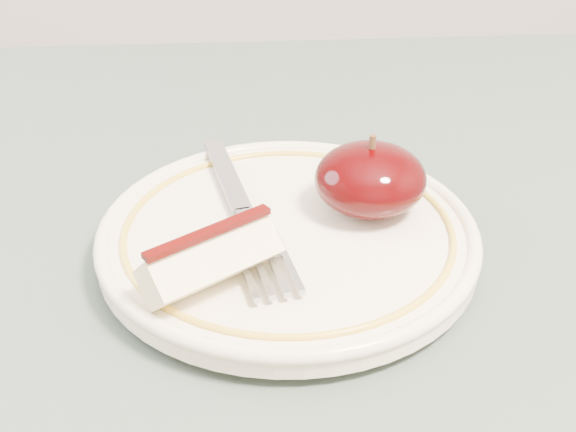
{
  "coord_description": "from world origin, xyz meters",
  "views": [
    {
      "loc": [
        0.03,
        -0.3,
        1.02
      ],
      "look_at": [
        0.06,
        0.09,
        0.78
      ],
      "focal_mm": 50.0,
      "sensor_mm": 36.0,
      "label": 1
    }
  ],
  "objects": [
    {
      "name": "fork",
      "position": [
        0.03,
        0.1,
        0.77
      ],
      "size": [
        0.05,
        0.18,
        0.0
      ],
      "rotation": [
        0.0,
        0.0,
        1.77
      ],
      "color": "#979A9F",
      "rests_on": "plate"
    },
    {
      "name": "plate",
      "position": [
        0.06,
        0.09,
        0.76
      ],
      "size": [
        0.22,
        0.22,
        0.02
      ],
      "color": "#F3EBCC",
      "rests_on": "table"
    },
    {
      "name": "apple_wedge",
      "position": [
        0.02,
        0.04,
        0.78
      ],
      "size": [
        0.08,
        0.07,
        0.04
      ],
      "rotation": [
        0.0,
        0.0,
        0.59
      ],
      "color": "#FFF3BB",
      "rests_on": "plate"
    },
    {
      "name": "apple_half",
      "position": [
        0.11,
        0.11,
        0.79
      ],
      "size": [
        0.07,
        0.06,
        0.05
      ],
      "color": "black",
      "rests_on": "plate"
    }
  ]
}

